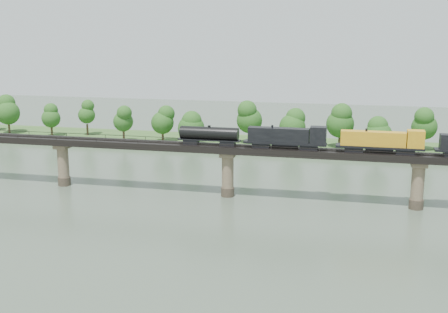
# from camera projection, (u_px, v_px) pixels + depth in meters

# --- Properties ---
(ground) EXTENTS (400.00, 400.00, 0.00)m
(ground) POSITION_uv_depth(u_px,v_px,m) (189.00, 245.00, 96.56)
(ground) COLOR #3A4939
(ground) RESTS_ON ground
(far_bank) EXTENTS (300.00, 24.00, 1.60)m
(far_bank) POSITION_uv_depth(u_px,v_px,m) (266.00, 145.00, 177.16)
(far_bank) COLOR #2E5020
(far_bank) RESTS_ON ground
(bridge) EXTENTS (236.00, 30.00, 11.50)m
(bridge) POSITION_uv_depth(u_px,v_px,m) (228.00, 172.00, 123.88)
(bridge) COLOR #473A2D
(bridge) RESTS_ON ground
(bridge_superstructure) EXTENTS (220.00, 4.90, 0.75)m
(bridge_superstructure) POSITION_uv_depth(u_px,v_px,m) (228.00, 144.00, 122.50)
(bridge_superstructure) COLOR black
(bridge_superstructure) RESTS_ON bridge
(far_treeline) EXTENTS (289.06, 17.54, 13.60)m
(far_treeline) POSITION_uv_depth(u_px,v_px,m) (238.00, 121.00, 172.98)
(far_treeline) COLOR #382619
(far_treeline) RESTS_ON far_bank
(freight_train) EXTENTS (71.39, 2.78, 4.91)m
(freight_train) POSITION_uv_depth(u_px,v_px,m) (348.00, 140.00, 116.35)
(freight_train) COLOR black
(freight_train) RESTS_ON bridge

